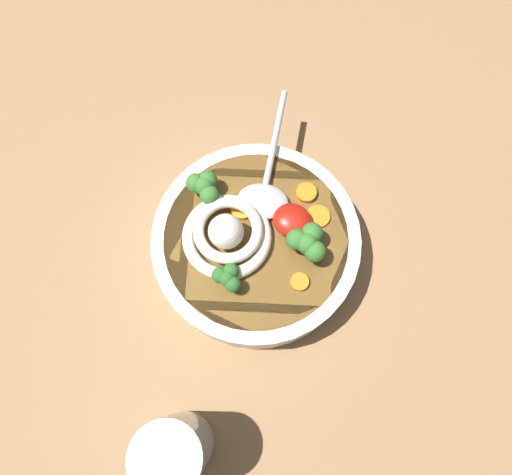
{
  "coord_description": "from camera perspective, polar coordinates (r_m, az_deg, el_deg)",
  "views": [
    {
      "loc": [
        -9.79,
        16.99,
        60.02
      ],
      "look_at": [
        -2.95,
        2.4,
        9.28
      ],
      "focal_mm": 32.45,
      "sensor_mm": 36.0,
      "label": 1
    }
  ],
  "objects": [
    {
      "name": "broccoli_floret_near_spoon",
      "position": [
        0.51,
        6.37,
        -0.58
      ],
      "size": [
        4.76,
        4.1,
        3.76
      ],
      "color": "#7A9E60",
      "rests_on": "soup_bowl"
    },
    {
      "name": "broccoli_floret_beside_chili",
      "position": [
        0.5,
        -3.51,
        -4.91
      ],
      "size": [
        3.52,
        3.03,
        2.79
      ],
      "color": "#7A9E60",
      "rests_on": "soup_bowl"
    },
    {
      "name": "drinking_glass",
      "position": [
        0.52,
        -9.91,
        -24.42
      ],
      "size": [
        6.88,
        6.88,
        11.86
      ],
      "primitive_type": "cylinder",
      "color": "silver",
      "rests_on": "table_slab"
    },
    {
      "name": "broccoli_floret_beside_noodles",
      "position": [
        0.53,
        -6.46,
        6.17
      ],
      "size": [
        4.39,
        3.77,
        3.47
      ],
      "color": "#7A9E60",
      "rests_on": "soup_bowl"
    },
    {
      "name": "carrot_slice_center",
      "position": [
        0.52,
        5.4,
        -5.46
      ],
      "size": [
        2.04,
        2.04,
        0.52
      ],
      "primitive_type": "cylinder",
      "color": "orange",
      "rests_on": "soup_bowl"
    },
    {
      "name": "carrot_slice_front",
      "position": [
        0.54,
        7.65,
        2.59
      ],
      "size": [
        2.77,
        2.77,
        0.4
      ],
      "primitive_type": "cylinder",
      "color": "orange",
      "rests_on": "soup_bowl"
    },
    {
      "name": "carrot_slice_right",
      "position": [
        0.55,
        6.22,
        5.51
      ],
      "size": [
        2.41,
        2.41,
        0.7
      ],
      "primitive_type": "cylinder",
      "color": "orange",
      "rests_on": "soup_bowl"
    },
    {
      "name": "carrot_slice_rear",
      "position": [
        0.54,
        -2.24,
        3.62
      ],
      "size": [
        2.59,
        2.59,
        0.58
      ],
      "primitive_type": "cylinder",
      "color": "orange",
      "rests_on": "soup_bowl"
    },
    {
      "name": "soup_spoon",
      "position": [
        0.54,
        1.14,
        5.83
      ],
      "size": [
        7.5,
        17.51,
        1.6
      ],
      "rotation": [
        0.0,
        0.0,
        4.96
      ],
      "color": "#B7B7BC",
      "rests_on": "soup_bowl"
    },
    {
      "name": "chili_sauce_dollop",
      "position": [
        0.53,
        4.5,
        2.1
      ],
      "size": [
        4.57,
        4.11,
        2.05
      ],
      "primitive_type": "ellipsoid",
      "color": "#B2190F",
      "rests_on": "soup_bowl"
    },
    {
      "name": "noodle_pile",
      "position": [
        0.52,
        -3.58,
        0.46
      ],
      "size": [
        11.27,
        11.05,
        4.53
      ],
      "color": "silver",
      "rests_on": "soup_bowl"
    },
    {
      "name": "table_slab",
      "position": [
        0.62,
        -1.54,
        0.89
      ],
      "size": [
        110.73,
        110.73,
        3.26
      ],
      "primitive_type": "cube",
      "color": "#936D47",
      "rests_on": "ground"
    },
    {
      "name": "soup_bowl",
      "position": [
        0.56,
        -0.0,
        -0.9
      ],
      "size": [
        24.33,
        24.33,
        6.02
      ],
      "color": "white",
      "rests_on": "table_slab"
    }
  ]
}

